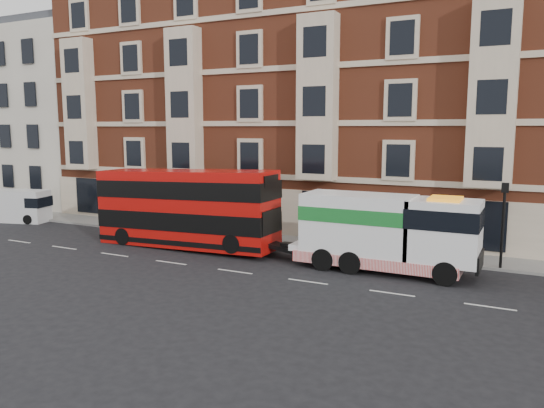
{
  "coord_description": "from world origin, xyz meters",
  "views": [
    {
      "loc": [
        13.33,
        -22.44,
        7.19
      ],
      "look_at": [
        0.1,
        4.0,
        2.95
      ],
      "focal_mm": 35.0,
      "sensor_mm": 36.0,
      "label": 1
    }
  ],
  "objects_px": {
    "pedestrian": "(161,215)",
    "double_decker_bus": "(186,207)",
    "box_van": "(17,206)",
    "tow_truck": "(383,231)"
  },
  "relations": [
    {
      "from": "double_decker_bus",
      "to": "pedestrian",
      "type": "xyz_separation_m",
      "value": [
        -4.97,
        3.86,
        -1.42
      ]
    },
    {
      "from": "double_decker_bus",
      "to": "tow_truck",
      "type": "relative_size",
      "value": 1.25
    },
    {
      "from": "double_decker_bus",
      "to": "box_van",
      "type": "relative_size",
      "value": 2.3
    },
    {
      "from": "double_decker_bus",
      "to": "pedestrian",
      "type": "height_order",
      "value": "double_decker_bus"
    },
    {
      "from": "tow_truck",
      "to": "box_van",
      "type": "xyz_separation_m",
      "value": [
        -29.1,
        1.59,
        -0.84
      ]
    },
    {
      "from": "double_decker_bus",
      "to": "tow_truck",
      "type": "bearing_deg",
      "value": 0.0
    },
    {
      "from": "pedestrian",
      "to": "double_decker_bus",
      "type": "bearing_deg",
      "value": -33.91
    },
    {
      "from": "tow_truck",
      "to": "box_van",
      "type": "distance_m",
      "value": 29.16
    },
    {
      "from": "double_decker_bus",
      "to": "box_van",
      "type": "bearing_deg",
      "value": 174.66
    },
    {
      "from": "box_van",
      "to": "pedestrian",
      "type": "height_order",
      "value": "box_van"
    }
  ]
}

